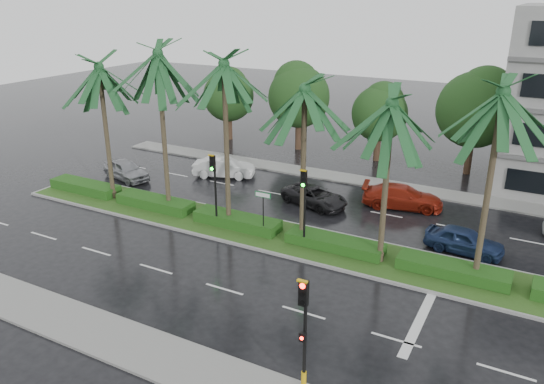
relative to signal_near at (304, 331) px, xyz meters
The scene contains 17 objects.
ground 11.42m from the signal_near, 122.58° to the left, with size 120.00×120.00×0.00m, color black.
near_sidewalk 6.53m from the signal_near, behind, with size 40.00×2.40×0.12m, color gray.
far_sidewalk 22.35m from the signal_near, 105.67° to the left, with size 40.00×2.00×0.12m, color gray.
median 12.24m from the signal_near, 120.00° to the left, with size 36.00×4.00×0.15m.
hedge 12.17m from the signal_near, 120.00° to the left, with size 35.20×1.40×0.60m.
lane_markings 9.76m from the signal_near, 108.30° to the left, with size 34.00×13.06×0.01m.
palm_row 13.87m from the signal_near, 124.87° to the left, with size 26.30×4.20×10.23m.
signal_near is the anchor object (origin of this frame).
signal_median_left 13.93m from the signal_near, 135.91° to the left, with size 0.34×0.42×4.36m.
signal_median_right 10.69m from the signal_near, 114.91° to the left, with size 0.34×0.42×4.36m.
street_sign 12.11m from the signal_near, 125.34° to the left, with size 0.95×0.09×2.60m.
bg_trees 27.37m from the signal_near, 98.39° to the left, with size 33.07×5.59×8.07m.
car_silver 24.89m from the signal_near, 145.99° to the left, with size 4.15×1.67×1.42m, color gray.
car_white 23.00m from the signal_near, 129.65° to the left, with size 4.44×1.55×1.46m, color silver.
car_darkgrey 17.09m from the signal_near, 112.50° to the left, with size 4.43×2.04×1.23m, color black.
car_red 18.14m from the signal_near, 94.77° to the left, with size 4.96×2.02×1.44m, color maroon.
car_blue 13.84m from the signal_near, 77.37° to the left, with size 3.98×1.60×1.36m, color navy.
Camera 1 is at (11.89, -22.58, 12.78)m, focal length 35.00 mm.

